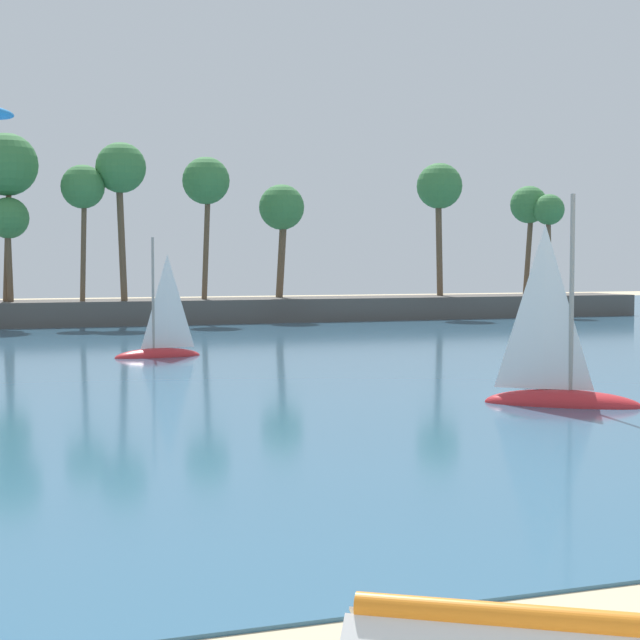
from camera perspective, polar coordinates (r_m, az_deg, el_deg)
palm_headland at (r=76.76m, az=-15.61°, el=2.28°), size 103.38×6.60×13.45m
sailboat_near_shore at (r=50.91m, az=-8.66°, el=-1.36°), size 4.34×1.73×6.12m
sailboat_mid_bay at (r=34.48m, az=12.79°, el=-3.42°), size 4.82×4.23×7.19m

